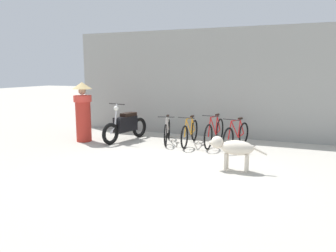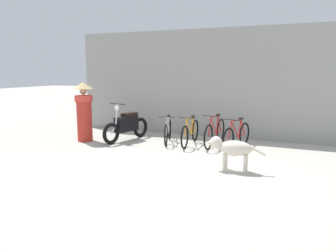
% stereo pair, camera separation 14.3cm
% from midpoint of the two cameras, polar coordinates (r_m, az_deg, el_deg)
% --- Properties ---
extents(ground_plane, '(60.00, 60.00, 0.00)m').
position_cam_midpoint_polar(ground_plane, '(7.22, 1.74, -6.78)').
color(ground_plane, '#B7B2A5').
extents(shop_wall_back, '(9.43, 0.20, 3.30)m').
position_cam_midpoint_polar(shop_wall_back, '(10.24, 8.75, 7.33)').
color(shop_wall_back, gray).
rests_on(shop_wall_back, ground).
extents(bicycle_0, '(0.56, 1.51, 0.79)m').
position_cam_midpoint_polar(bicycle_0, '(9.39, 0.41, -0.87)').
color(bicycle_0, black).
rests_on(bicycle_0, ground).
extents(bicycle_1, '(0.46, 1.68, 0.82)m').
position_cam_midpoint_polar(bicycle_1, '(9.12, 4.34, -1.18)').
color(bicycle_1, black).
rests_on(bicycle_1, ground).
extents(bicycle_2, '(0.46, 1.77, 0.88)m').
position_cam_midpoint_polar(bicycle_2, '(9.07, 8.62, -1.14)').
color(bicycle_2, black).
rests_on(bicycle_2, ground).
extents(bicycle_3, '(0.52, 1.60, 0.82)m').
position_cam_midpoint_polar(bicycle_3, '(8.85, 12.34, -1.68)').
color(bicycle_3, black).
rests_on(bicycle_3, ground).
extents(motorcycle, '(0.63, 1.84, 1.13)m').
position_cam_midpoint_polar(motorcycle, '(9.68, -6.84, 0.07)').
color(motorcycle, black).
rests_on(motorcycle, ground).
extents(stray_dog, '(1.19, 0.33, 0.70)m').
position_cam_midpoint_polar(stray_dog, '(6.83, 11.60, -3.77)').
color(stray_dog, beige).
rests_on(stray_dog, ground).
extents(person_in_robes, '(0.76, 0.76, 1.72)m').
position_cam_midpoint_polar(person_in_robes, '(9.79, -14.00, 2.76)').
color(person_in_robes, '#B72D23').
rests_on(person_in_robes, ground).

